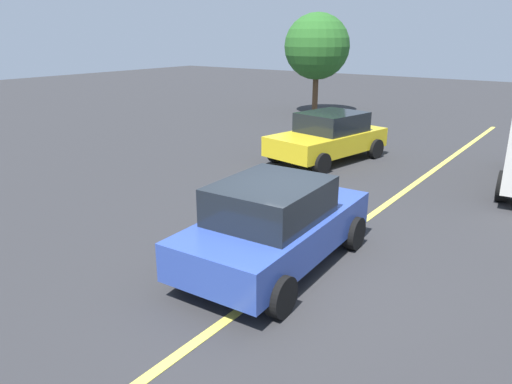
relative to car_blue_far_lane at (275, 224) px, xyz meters
The scene contains 5 objects.
ground_plane 0.93m from the car_blue_far_lane, 121.33° to the right, with size 80.00×80.00×0.00m, color #2D2D30.
lane_marking_centre 2.89m from the car_blue_far_lane, ahead, with size 28.00×0.16×0.01m, color #E0D14C.
car_blue_far_lane is the anchor object (origin of this frame).
car_yellow_approaching 7.81m from the car_blue_far_lane, 21.07° to the left, with size 4.35×2.70×1.54m.
tree_left_verge 17.61m from the car_blue_far_lane, 27.05° to the left, with size 3.24×3.24×4.94m.
Camera 1 is at (-6.24, -3.89, 3.96)m, focal length 33.84 mm.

